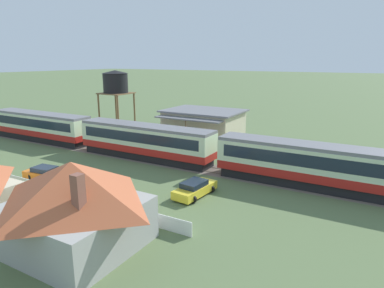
{
  "coord_description": "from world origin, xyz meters",
  "views": [
    {
      "loc": [
        3.65,
        -31.37,
        11.33
      ],
      "look_at": [
        -15.44,
        2.13,
        1.77
      ],
      "focal_mm": 32.0,
      "sensor_mm": 36.0,
      "label": 1
    }
  ],
  "objects": [
    {
      "name": "passenger_train",
      "position": [
        -10.64,
        -0.51,
        2.23
      ],
      "size": [
        73.19,
        3.1,
        4.01
      ],
      "color": "#AD1E19",
      "rests_on": "ground_plane"
    },
    {
      "name": "cottage_terracotta_roof_2",
      "position": [
        -12.15,
        -18.18,
        2.84
      ],
      "size": [
        8.14,
        7.53,
        5.46
      ],
      "color": "#9E9E99",
      "rests_on": "ground_plane"
    },
    {
      "name": "ground_plane",
      "position": [
        0.0,
        0.0,
        0.0
      ],
      "size": [
        600.0,
        600.0,
        0.0
      ],
      "primitive_type": "plane",
      "color": "#566B42"
    },
    {
      "name": "parked_car_orange",
      "position": [
        -24.16,
        -11.14,
        0.61
      ],
      "size": [
        4.45,
        2.31,
        1.28
      ],
      "rotation": [
        0.0,
        0.0,
        0.12
      ],
      "color": "orange",
      "rests_on": "ground_plane"
    },
    {
      "name": "station_building",
      "position": [
        -17.61,
        9.13,
        2.38
      ],
      "size": [
        10.26,
        8.75,
        4.71
      ],
      "color": "beige",
      "rests_on": "ground_plane"
    },
    {
      "name": "railway_track",
      "position": [
        -5.21,
        -0.51,
        0.01
      ],
      "size": [
        139.37,
        3.6,
        0.04
      ],
      "color": "#665B51",
      "rests_on": "ground_plane"
    },
    {
      "name": "parked_car_yellow",
      "position": [
        -9.68,
        -7.49,
        0.63
      ],
      "size": [
        2.44,
        4.62,
        1.31
      ],
      "rotation": [
        0.0,
        0.0,
        1.47
      ],
      "color": "yellow",
      "rests_on": "ground_plane"
    },
    {
      "name": "water_tower",
      "position": [
        -35.18,
        11.53,
        7.6
      ],
      "size": [
        4.59,
        4.59,
        9.64
      ],
      "color": "brown",
      "rests_on": "ground_plane"
    }
  ]
}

